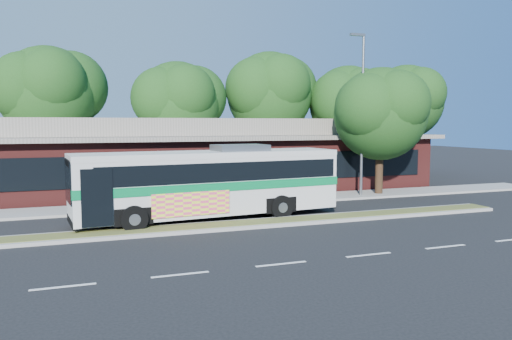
{
  "coord_description": "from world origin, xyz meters",
  "views": [
    {
      "loc": [
        -5.66,
        -18.23,
        4.11
      ],
      "look_at": [
        2.26,
        3.28,
        2.0
      ],
      "focal_mm": 35.0,
      "sensor_mm": 36.0,
      "label": 1
    }
  ],
  "objects": [
    {
      "name": "ground",
      "position": [
        0.0,
        0.0,
        0.0
      ],
      "size": [
        120.0,
        120.0,
        0.0
      ],
      "primitive_type": "plane",
      "color": "black",
      "rests_on": "ground"
    },
    {
      "name": "median_strip",
      "position": [
        0.0,
        0.6,
        0.07
      ],
      "size": [
        26.0,
        1.1,
        0.15
      ],
      "primitive_type": "cube",
      "color": "#4A5524",
      "rests_on": "ground"
    },
    {
      "name": "sidewalk",
      "position": [
        0.0,
        6.4,
        0.06
      ],
      "size": [
        44.0,
        2.6,
        0.12
      ],
      "primitive_type": "cube",
      "color": "gray",
      "rests_on": "ground"
    },
    {
      "name": "plaza_building",
      "position": [
        0.0,
        12.99,
        2.13
      ],
      "size": [
        33.2,
        11.2,
        4.45
      ],
      "color": "#551D1A",
      "rests_on": "ground"
    },
    {
      "name": "lamp_post",
      "position": [
        9.56,
        6.0,
        4.9
      ],
      "size": [
        0.93,
        0.18,
        9.07
      ],
      "color": "slate",
      "rests_on": "ground"
    },
    {
      "name": "tree_bg_b",
      "position": [
        -6.57,
        16.14,
        6.14
      ],
      "size": [
        6.69,
        6.0,
        9.0
      ],
      "color": "black",
      "rests_on": "ground"
    },
    {
      "name": "tree_bg_c",
      "position": [
        1.4,
        15.13,
        5.59
      ],
      "size": [
        6.24,
        5.6,
        8.26
      ],
      "color": "black",
      "rests_on": "ground"
    },
    {
      "name": "tree_bg_d",
      "position": [
        8.45,
        16.15,
        6.42
      ],
      "size": [
        6.91,
        6.2,
        9.37
      ],
      "color": "black",
      "rests_on": "ground"
    },
    {
      "name": "tree_bg_e",
      "position": [
        14.42,
        15.14,
        5.74
      ],
      "size": [
        6.47,
        5.8,
        8.5
      ],
      "color": "black",
      "rests_on": "ground"
    },
    {
      "name": "tree_bg_f",
      "position": [
        20.43,
        16.14,
        6.06
      ],
      "size": [
        6.69,
        6.0,
        8.92
      ],
      "color": "black",
      "rests_on": "ground"
    },
    {
      "name": "transit_bus",
      "position": [
        -0.13,
        2.4,
        1.79
      ],
      "size": [
        11.62,
        3.54,
        3.22
      ],
      "rotation": [
        0.0,
        0.0,
        0.09
      ],
      "color": "silver",
      "rests_on": "ground"
    },
    {
      "name": "sidewalk_tree",
      "position": [
        11.31,
        6.33,
        4.82
      ],
      "size": [
        5.9,
        5.29,
        7.34
      ],
      "color": "black",
      "rests_on": "ground"
    }
  ]
}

